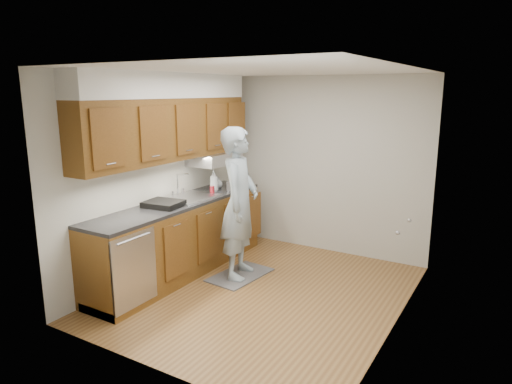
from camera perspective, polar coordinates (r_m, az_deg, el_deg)
floor at (r=5.42m, az=0.89°, el=-12.46°), size 3.50×3.50×0.00m
ceiling at (r=4.91m, az=0.99°, el=15.01°), size 3.50×3.50×0.00m
wall_left at (r=5.89m, az=-11.85°, el=2.12°), size 0.02×3.50×2.50m
wall_right at (r=4.49m, az=17.82°, el=-1.47°), size 0.02×3.50×2.50m
wall_back at (r=6.57m, az=8.54°, el=3.31°), size 3.00×0.02×2.50m
counter at (r=5.88m, az=-9.36°, el=-5.45°), size 0.64×2.80×1.30m
upper_cabinets at (r=5.73m, az=-10.60°, el=8.94°), size 0.47×2.80×1.21m
closet_door at (r=4.83m, az=18.32°, el=-3.29°), size 0.02×1.22×2.05m
floor_mat at (r=5.87m, az=-2.01°, el=-10.33°), size 0.58×0.88×0.02m
person at (r=5.54m, az=-2.09°, el=-0.16°), size 0.68×0.85×2.11m
soap_bottle_a at (r=6.25m, az=-5.28°, el=1.42°), size 0.15×0.15×0.30m
soap_bottle_b at (r=6.33m, az=-3.21°, el=1.02°), size 0.11×0.11×0.17m
soap_bottle_c at (r=6.50m, az=-4.73°, el=1.22°), size 0.16×0.16×0.15m
soda_can at (r=6.08m, az=-5.49°, el=0.22°), size 0.06×0.06×0.11m
steel_can at (r=6.30m, az=-3.43°, el=0.71°), size 0.09×0.09×0.12m
dish_rack at (r=5.54m, az=-11.50°, el=-1.45°), size 0.46×0.40×0.07m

